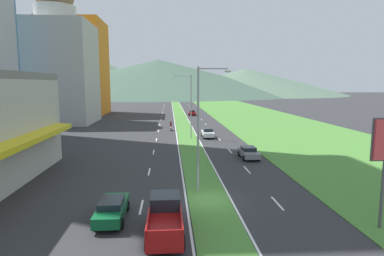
% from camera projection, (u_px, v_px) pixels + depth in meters
% --- Properties ---
extents(ground_plane, '(600.00, 600.00, 0.00)m').
position_uv_depth(ground_plane, '(209.00, 201.00, 24.80)').
color(ground_plane, '#2D2D30').
extents(grass_median, '(3.20, 240.00, 0.06)m').
position_uv_depth(grass_median, '(181.00, 118.00, 84.08)').
color(grass_median, '#477F33').
rests_on(grass_median, ground_plane).
extents(grass_verge_right, '(24.00, 240.00, 0.06)m').
position_uv_depth(grass_verge_right, '(258.00, 117.00, 85.53)').
color(grass_verge_right, '#477F33').
rests_on(grass_verge_right, ground_plane).
extents(lane_dash_left_2, '(0.16, 2.80, 0.01)m').
position_uv_depth(lane_dash_left_2, '(141.00, 207.00, 23.51)').
color(lane_dash_left_2, silver).
rests_on(lane_dash_left_2, ground_plane).
extents(lane_dash_left_3, '(0.16, 2.80, 0.01)m').
position_uv_depth(lane_dash_left_3, '(149.00, 172.00, 32.92)').
color(lane_dash_left_3, silver).
rests_on(lane_dash_left_3, ground_plane).
extents(lane_dash_left_4, '(0.16, 2.80, 0.01)m').
position_uv_depth(lane_dash_left_4, '(154.00, 152.00, 42.34)').
color(lane_dash_left_4, silver).
rests_on(lane_dash_left_4, ground_plane).
extents(lane_dash_left_5, '(0.16, 2.80, 0.01)m').
position_uv_depth(lane_dash_left_5, '(156.00, 140.00, 51.75)').
color(lane_dash_left_5, silver).
rests_on(lane_dash_left_5, ground_plane).
extents(lane_dash_left_6, '(0.16, 2.80, 0.01)m').
position_uv_depth(lane_dash_left_6, '(158.00, 131.00, 61.17)').
color(lane_dash_left_6, silver).
rests_on(lane_dash_left_6, ground_plane).
extents(lane_dash_left_7, '(0.16, 2.80, 0.01)m').
position_uv_depth(lane_dash_left_7, '(160.00, 125.00, 70.58)').
color(lane_dash_left_7, silver).
rests_on(lane_dash_left_7, ground_plane).
extents(lane_dash_left_8, '(0.16, 2.80, 0.01)m').
position_uv_depth(lane_dash_left_8, '(161.00, 120.00, 79.99)').
color(lane_dash_left_8, silver).
rests_on(lane_dash_left_8, ground_plane).
extents(lane_dash_left_9, '(0.16, 2.80, 0.01)m').
position_uv_depth(lane_dash_left_9, '(162.00, 116.00, 89.41)').
color(lane_dash_left_9, silver).
rests_on(lane_dash_left_9, ground_plane).
extents(lane_dash_left_10, '(0.16, 2.80, 0.01)m').
position_uv_depth(lane_dash_left_10, '(162.00, 113.00, 98.82)').
color(lane_dash_left_10, silver).
rests_on(lane_dash_left_10, ground_plane).
extents(lane_dash_left_11, '(0.16, 2.80, 0.01)m').
position_uv_depth(lane_dash_left_11, '(163.00, 110.00, 108.24)').
color(lane_dash_left_11, silver).
rests_on(lane_dash_left_11, ground_plane).
extents(lane_dash_left_12, '(0.16, 2.80, 0.01)m').
position_uv_depth(lane_dash_left_12, '(163.00, 108.00, 117.65)').
color(lane_dash_left_12, silver).
rests_on(lane_dash_left_12, ground_plane).
extents(lane_dash_left_13, '(0.16, 2.80, 0.01)m').
position_uv_depth(lane_dash_left_13, '(164.00, 106.00, 127.07)').
color(lane_dash_left_13, silver).
rests_on(lane_dash_left_13, ground_plane).
extents(lane_dash_left_14, '(0.16, 2.80, 0.01)m').
position_uv_depth(lane_dash_left_14, '(164.00, 105.00, 136.48)').
color(lane_dash_left_14, silver).
rests_on(lane_dash_left_14, ground_plane).
extents(lane_dash_right_2, '(0.16, 2.80, 0.01)m').
position_uv_depth(lane_dash_right_2, '(277.00, 203.00, 24.23)').
color(lane_dash_right_2, silver).
rests_on(lane_dash_right_2, ground_plane).
extents(lane_dash_right_3, '(0.16, 2.80, 0.01)m').
position_uv_depth(lane_dash_right_3, '(247.00, 170.00, 33.64)').
color(lane_dash_right_3, silver).
rests_on(lane_dash_right_3, ground_plane).
extents(lane_dash_right_4, '(0.16, 2.80, 0.01)m').
position_uv_depth(lane_dash_right_4, '(230.00, 151.00, 43.06)').
color(lane_dash_right_4, silver).
rests_on(lane_dash_right_4, ground_plane).
extents(lane_dash_right_5, '(0.16, 2.80, 0.01)m').
position_uv_depth(lane_dash_right_5, '(219.00, 139.00, 52.47)').
color(lane_dash_right_5, silver).
rests_on(lane_dash_right_5, ground_plane).
extents(lane_dash_right_6, '(0.16, 2.80, 0.01)m').
position_uv_depth(lane_dash_right_6, '(211.00, 130.00, 61.88)').
color(lane_dash_right_6, silver).
rests_on(lane_dash_right_6, ground_plane).
extents(lane_dash_right_7, '(0.16, 2.80, 0.01)m').
position_uv_depth(lane_dash_right_7, '(206.00, 124.00, 71.30)').
color(lane_dash_right_7, silver).
rests_on(lane_dash_right_7, ground_plane).
extents(lane_dash_right_8, '(0.16, 2.80, 0.01)m').
position_uv_depth(lane_dash_right_8, '(201.00, 120.00, 80.71)').
color(lane_dash_right_8, silver).
rests_on(lane_dash_right_8, ground_plane).
extents(lane_dash_right_9, '(0.16, 2.80, 0.01)m').
position_uv_depth(lane_dash_right_9, '(198.00, 116.00, 90.13)').
color(lane_dash_right_9, silver).
rests_on(lane_dash_right_9, ground_plane).
extents(lane_dash_right_10, '(0.16, 2.80, 0.01)m').
position_uv_depth(lane_dash_right_10, '(195.00, 113.00, 99.54)').
color(lane_dash_right_10, silver).
rests_on(lane_dash_right_10, ground_plane).
extents(lane_dash_right_11, '(0.16, 2.80, 0.01)m').
position_uv_depth(lane_dash_right_11, '(193.00, 110.00, 108.95)').
color(lane_dash_right_11, silver).
rests_on(lane_dash_right_11, ground_plane).
extents(lane_dash_right_12, '(0.16, 2.80, 0.01)m').
position_uv_depth(lane_dash_right_12, '(191.00, 108.00, 118.37)').
color(lane_dash_right_12, silver).
rests_on(lane_dash_right_12, ground_plane).
extents(lane_dash_right_13, '(0.16, 2.80, 0.01)m').
position_uv_depth(lane_dash_right_13, '(190.00, 106.00, 127.78)').
color(lane_dash_right_13, silver).
rests_on(lane_dash_right_13, ground_plane).
extents(lane_dash_right_14, '(0.16, 2.80, 0.01)m').
position_uv_depth(lane_dash_right_14, '(188.00, 105.00, 137.20)').
color(lane_dash_right_14, silver).
rests_on(lane_dash_right_14, ground_plane).
extents(edge_line_median_left, '(0.16, 240.00, 0.01)m').
position_uv_depth(edge_line_median_left, '(174.00, 118.00, 83.96)').
color(edge_line_median_left, silver).
rests_on(edge_line_median_left, ground_plane).
extents(edge_line_median_right, '(0.16, 240.00, 0.01)m').
position_uv_depth(edge_line_median_right, '(187.00, 118.00, 84.21)').
color(edge_line_median_right, silver).
rests_on(edge_line_median_right, ground_plane).
extents(domed_building, '(15.08, 15.08, 32.58)m').
position_uv_depth(domed_building, '(58.00, 63.00, 72.17)').
color(domed_building, '#B7B2A8').
rests_on(domed_building, ground_plane).
extents(midrise_colored, '(16.51, 16.51, 26.88)m').
position_uv_depth(midrise_colored, '(76.00, 68.00, 93.19)').
color(midrise_colored, orange).
rests_on(midrise_colored, ground_plane).
extents(hill_far_left, '(129.45, 129.45, 30.71)m').
position_uv_depth(hill_far_left, '(97.00, 76.00, 279.70)').
color(hill_far_left, '#516B56').
rests_on(hill_far_left, ground_plane).
extents(hill_far_center, '(233.55, 233.55, 28.94)m').
position_uv_depth(hill_far_center, '(158.00, 77.00, 269.72)').
color(hill_far_center, '#3D5647').
rests_on(hill_far_center, ground_plane).
extents(hill_far_right, '(159.39, 159.39, 21.52)m').
position_uv_depth(hill_far_right, '(246.00, 81.00, 268.45)').
color(hill_far_right, '#516B56').
rests_on(hill_far_right, ground_plane).
extents(street_lamp_near, '(2.75, 0.34, 10.31)m').
position_uv_depth(street_lamp_near, '(201.00, 122.00, 26.13)').
color(street_lamp_near, '#99999E').
rests_on(street_lamp_near, ground_plane).
extents(street_lamp_mid, '(3.41, 0.33, 10.35)m').
position_uv_depth(street_lamp_mid, '(189.00, 102.00, 52.08)').
color(street_lamp_mid, '#99999E').
rests_on(street_lamp_mid, ground_plane).
extents(car_1, '(1.90, 4.49, 1.54)m').
position_uv_depth(car_1, '(208.00, 133.00, 53.81)').
color(car_1, silver).
rests_on(car_1, ground_plane).
extents(car_2, '(1.87, 4.75, 1.43)m').
position_uv_depth(car_2, '(112.00, 209.00, 21.27)').
color(car_2, '#0C5128').
rests_on(car_2, ground_plane).
extents(car_3, '(1.97, 4.37, 1.39)m').
position_uv_depth(car_3, '(249.00, 152.00, 38.79)').
color(car_3, slate).
rests_on(car_3, ground_plane).
extents(car_4, '(1.97, 4.02, 1.49)m').
position_uv_depth(car_4, '(192.00, 113.00, 91.28)').
color(car_4, maroon).
rests_on(car_4, ground_plane).
extents(pickup_truck_0, '(2.18, 5.40, 2.00)m').
position_uv_depth(pickup_truck_0, '(165.00, 218.00, 19.20)').
color(pickup_truck_0, maroon).
rests_on(pickup_truck_0, ground_plane).
extents(motorcycle_rider, '(0.36, 2.00, 1.80)m').
position_uv_depth(motorcycle_rider, '(171.00, 127.00, 61.66)').
color(motorcycle_rider, black).
rests_on(motorcycle_rider, ground_plane).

